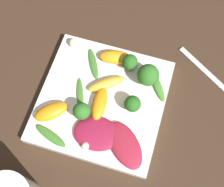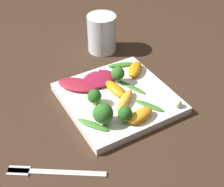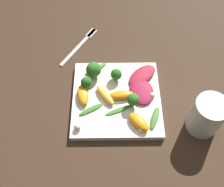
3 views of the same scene
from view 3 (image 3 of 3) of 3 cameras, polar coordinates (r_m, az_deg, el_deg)
ground_plane at (r=0.74m, az=0.96°, el=-1.54°), size 2.40×2.40×0.00m
plate at (r=0.73m, az=0.97°, el=-1.16°), size 0.24×0.24×0.02m
drinking_glass at (r=0.70m, az=19.90°, el=-4.59°), size 0.08×0.08×0.11m
fork at (r=0.88m, az=-6.46°, el=11.02°), size 0.16×0.11×0.01m
radicchio_leaf_0 at (r=0.76m, az=6.60°, el=3.97°), size 0.10×0.10×0.01m
radicchio_leaf_1 at (r=0.73m, az=6.48°, el=0.44°), size 0.09×0.08×0.01m
orange_segment_0 at (r=0.72m, az=-1.48°, el=-0.34°), size 0.07×0.06×0.02m
orange_segment_1 at (r=0.68m, az=5.86°, el=-6.19°), size 0.07×0.07×0.02m
orange_segment_2 at (r=0.71m, az=2.01°, el=-0.33°), size 0.03×0.07×0.02m
orange_segment_3 at (r=0.72m, az=-6.36°, el=-0.21°), size 0.07×0.04×0.02m
broccoli_floret_0 at (r=0.69m, az=4.60°, el=-1.35°), size 0.03×0.03×0.04m
broccoli_floret_1 at (r=0.72m, az=-5.60°, el=2.42°), size 0.03×0.03×0.04m
broccoli_floret_2 at (r=0.74m, az=-4.02°, el=5.19°), size 0.04×0.04×0.05m
broccoli_floret_3 at (r=0.74m, az=1.00°, el=4.16°), size 0.03×0.03×0.04m
arugula_sprig_0 at (r=0.78m, az=-3.56°, el=5.43°), size 0.05×0.07×0.01m
arugula_sprig_1 at (r=0.70m, az=-4.58°, el=-3.47°), size 0.05×0.07×0.01m
arugula_sprig_2 at (r=0.69m, az=9.28°, el=-5.31°), size 0.07×0.04×0.01m
arugula_sprig_3 at (r=0.70m, az=1.68°, el=-3.60°), size 0.04×0.08×0.00m
macadamia_nut_0 at (r=0.73m, az=8.79°, el=-0.25°), size 0.02×0.02×0.02m
macadamia_nut_1 at (r=0.67m, az=6.28°, el=-7.99°), size 0.01×0.01×0.01m
macadamia_nut_2 at (r=0.67m, az=-7.49°, el=-7.21°), size 0.02×0.02×0.02m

